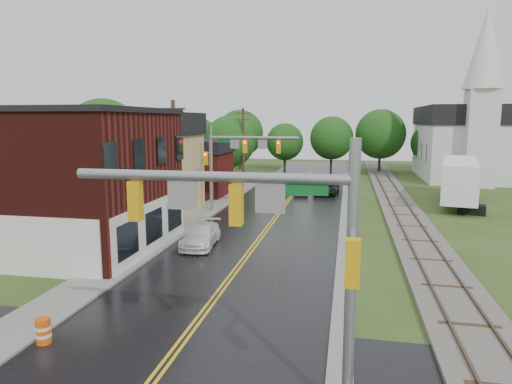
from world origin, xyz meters
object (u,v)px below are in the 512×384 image
(brick_building, at_px, (42,178))
(sedan_silver, at_px, (301,188))
(utility_pole_c, at_px, (243,145))
(construction_barrel, at_px, (43,331))
(semi_trailer, at_px, (459,178))
(tree_left_a, at_px, (14,153))
(suv_dark, at_px, (326,188))
(tree_left_e, at_px, (231,143))
(traffic_signal_far, at_px, (236,153))
(pickup_white, at_px, (201,235))
(traffic_signal_near, at_px, (266,227))
(tree_left_b, at_px, (105,140))
(tree_left_c, at_px, (174,148))
(church, at_px, (465,134))
(utility_pole_b, at_px, (175,161))

(brick_building, xyz_separation_m, sedan_silver, (13.28, 22.32, -3.46))
(utility_pole_c, distance_m, construction_barrel, 40.29)
(brick_building, relative_size, semi_trailer, 1.09)
(tree_left_a, xyz_separation_m, suv_dark, (23.22, 16.19, -4.45))
(brick_building, relative_size, utility_pole_c, 1.59)
(brick_building, xyz_separation_m, tree_left_e, (3.64, 30.90, 0.66))
(traffic_signal_far, xyz_separation_m, tree_left_a, (-16.38, -5.10, 0.14))
(sedan_silver, xyz_separation_m, semi_trailer, (14.66, -2.32, 1.67))
(traffic_signal_far, bearing_deg, pickup_white, -88.49)
(traffic_signal_near, xyz_separation_m, tree_left_b, (-21.32, 29.90, 0.75))
(pickup_white, bearing_deg, tree_left_c, 110.27)
(utility_pole_c, xyz_separation_m, pickup_white, (3.60, -27.16, -4.06))
(tree_left_a, relative_size, pickup_white, 1.91)
(semi_trailer, bearing_deg, tree_left_b, -174.67)
(tree_left_c, bearing_deg, tree_left_a, -108.43)
(church, bearing_deg, tree_left_a, -141.37)
(brick_building, height_order, tree_left_c, brick_building)
(traffic_signal_far, xyz_separation_m, sedan_silver, (4.27, 10.32, -4.28))
(tree_left_b, bearing_deg, tree_left_a, -101.31)
(traffic_signal_near, distance_m, sedan_silver, 35.68)
(tree_left_e, bearing_deg, church, 15.20)
(church, relative_size, tree_left_a, 2.31)
(church, relative_size, traffic_signal_near, 2.72)
(tree_left_c, bearing_deg, utility_pole_b, -68.51)
(traffic_signal_near, relative_size, sedan_silver, 1.75)
(tree_left_b, bearing_deg, utility_pole_b, -41.86)
(tree_left_b, height_order, sedan_silver, tree_left_b)
(utility_pole_c, distance_m, sedan_silver, 10.89)
(traffic_signal_near, relative_size, utility_pole_b, 0.82)
(brick_building, distance_m, tree_left_b, 17.80)
(tree_left_a, distance_m, pickup_white, 17.96)
(semi_trailer, bearing_deg, church, 76.37)
(pickup_white, xyz_separation_m, construction_barrel, (-1.42, -12.84, -0.21))
(suv_dark, bearing_deg, traffic_signal_near, -84.56)
(tree_left_b, bearing_deg, utility_pole_c, 47.61)
(utility_pole_b, xyz_separation_m, suv_dark, (10.18, 16.08, -4.06))
(church, bearing_deg, traffic_signal_far, -131.27)
(pickup_white, bearing_deg, utility_pole_c, 93.03)
(suv_dark, height_order, sedan_silver, sedan_silver)
(traffic_signal_far, xyz_separation_m, utility_pole_c, (-3.33, 17.00, -0.25))
(tree_left_a, relative_size, tree_left_e, 1.06)
(construction_barrel, bearing_deg, traffic_signal_near, -13.87)
(brick_building, bearing_deg, traffic_signal_near, -39.17)
(utility_pole_b, distance_m, tree_left_e, 23.99)
(traffic_signal_far, bearing_deg, tree_left_c, 128.82)
(utility_pole_b, distance_m, construction_barrel, 18.63)
(utility_pole_b, xyz_separation_m, tree_left_e, (-2.05, 23.90, 0.09))
(utility_pole_c, bearing_deg, pickup_white, -82.45)
(suv_dark, distance_m, semi_trailer, 12.58)
(construction_barrel, bearing_deg, utility_pole_b, 96.89)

